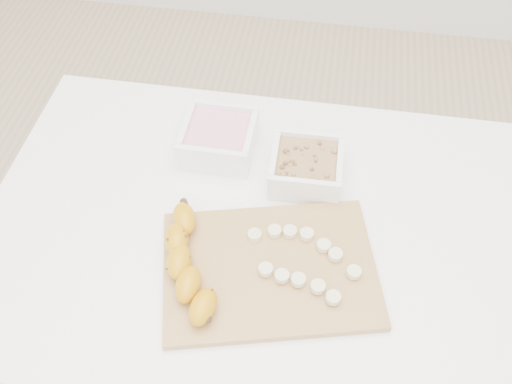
# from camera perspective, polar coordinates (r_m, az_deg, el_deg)

# --- Properties ---
(ground) EXTENTS (3.50, 3.50, 0.00)m
(ground) POSITION_cam_1_polar(r_m,az_deg,el_deg) (1.71, -0.17, -18.14)
(ground) COLOR #C6AD89
(ground) RESTS_ON ground
(table) EXTENTS (1.00, 0.70, 0.75)m
(table) POSITION_cam_1_polar(r_m,az_deg,el_deg) (1.12, -0.25, -6.19)
(table) COLOR white
(table) RESTS_ON ground
(bowl_yogurt) EXTENTS (0.14, 0.14, 0.07)m
(bowl_yogurt) POSITION_cam_1_polar(r_m,az_deg,el_deg) (1.14, -3.75, 5.43)
(bowl_yogurt) COLOR white
(bowl_yogurt) RESTS_ON table
(bowl_granola) EXTENTS (0.14, 0.14, 0.06)m
(bowl_granola) POSITION_cam_1_polar(r_m,az_deg,el_deg) (1.10, 5.04, 2.54)
(bowl_granola) COLOR white
(bowl_granola) RESTS_ON table
(cutting_board) EXTENTS (0.41, 0.34, 0.01)m
(cutting_board) POSITION_cam_1_polar(r_m,az_deg,el_deg) (0.98, 1.38, -7.70)
(cutting_board) COLOR #B58346
(cutting_board) RESTS_ON table
(banana) EXTENTS (0.11, 0.24, 0.04)m
(banana) POSITION_cam_1_polar(r_m,az_deg,el_deg) (0.96, -6.72, -7.16)
(banana) COLOR #BE7F09
(banana) RESTS_ON cutting_board
(banana_slices) EXTENTS (0.20, 0.15, 0.02)m
(banana_slices) POSITION_cam_1_polar(r_m,az_deg,el_deg) (0.98, 4.69, -6.68)
(banana_slices) COLOR beige
(banana_slices) RESTS_ON cutting_board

